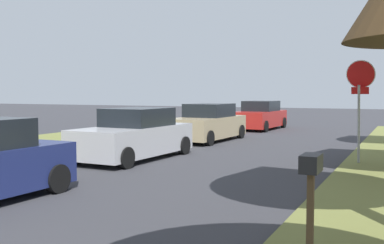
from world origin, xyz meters
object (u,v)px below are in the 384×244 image
at_px(parked_sedan_tan, 208,124).
at_px(curbside_mailbox, 311,176).
at_px(parked_sedan_red, 260,116).
at_px(stop_sign_far, 360,89).
at_px(parked_sedan_silver, 135,136).

relative_size(parked_sedan_tan, curbside_mailbox, 3.52).
bearing_deg(parked_sedan_red, stop_sign_far, -60.19).
bearing_deg(stop_sign_far, curbside_mailbox, -88.40).
xyz_separation_m(parked_sedan_tan, parked_sedan_red, (0.24, 6.78, 0.00)).
relative_size(stop_sign_far, parked_sedan_red, 0.66).
bearing_deg(curbside_mailbox, parked_sedan_tan, 118.43).
relative_size(parked_sedan_silver, parked_sedan_red, 1.00).
height_order(stop_sign_far, parked_sedan_tan, stop_sign_far).
distance_m(parked_sedan_tan, curbside_mailbox, 14.14).
relative_size(parked_sedan_silver, parked_sedan_tan, 1.00).
relative_size(stop_sign_far, parked_sedan_silver, 0.66).
distance_m(parked_sedan_silver, parked_sedan_red, 12.68).
xyz_separation_m(stop_sign_far, curbside_mailbox, (0.23, -8.29, -1.11)).
xyz_separation_m(stop_sign_far, parked_sedan_silver, (-6.43, -1.76, -1.44)).
bearing_deg(curbside_mailbox, parked_sedan_silver, 135.58).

